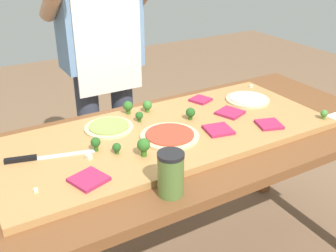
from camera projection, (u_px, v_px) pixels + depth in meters
prep_table at (176, 158)px, 1.66m from camera, size 1.88×0.81×0.78m
cutting_board at (167, 134)px, 1.62m from camera, size 1.37×0.57×0.03m
chefs_knife at (38, 158)px, 1.41m from camera, size 0.31×0.10×0.02m
pizza_whole_tomato_red at (170, 136)px, 1.56m from camera, size 0.23×0.23×0.02m
pizza_whole_cheese_artichoke at (248, 99)px, 1.90m from camera, size 0.21×0.21×0.02m
pizza_whole_pesto_green at (109, 127)px, 1.63m from camera, size 0.20×0.20×0.02m
pizza_slice_far_right at (218, 130)px, 1.61m from camera, size 0.12×0.12×0.01m
pizza_slice_near_left at (269, 124)px, 1.66m from camera, size 0.12×0.12×0.01m
pizza_slice_center at (89, 179)px, 1.29m from camera, size 0.13×0.13×0.01m
pizza_slice_far_left at (230, 113)px, 1.76m from camera, size 0.13×0.13×0.01m
pizza_slice_near_right at (201, 100)px, 1.90m from camera, size 0.11×0.11×0.01m
broccoli_floret_front_mid at (147, 106)px, 1.77m from camera, size 0.04×0.04×0.05m
broccoli_floret_center_right at (117, 148)px, 1.44m from camera, size 0.03×0.03×0.04m
broccoli_floret_front_right at (139, 116)px, 1.68m from camera, size 0.03×0.03×0.04m
broccoli_floret_back_mid at (190, 113)px, 1.70m from camera, size 0.04×0.04×0.05m
broccoli_floret_front_left at (128, 106)px, 1.75m from camera, size 0.04×0.04×0.06m
broccoli_floret_back_right at (144, 146)px, 1.42m from camera, size 0.05×0.05×0.07m
broccoli_floret_back_left at (96, 143)px, 1.45m from camera, size 0.04×0.04×0.05m
broccoli_floret_center_left at (324, 114)px, 1.71m from camera, size 0.03×0.03×0.04m
cheese_crumble_a at (89, 157)px, 1.41m from camera, size 0.02×0.02×0.02m
cheese_crumble_b at (251, 86)px, 2.06m from camera, size 0.02×0.02×0.01m
cheese_crumble_c at (36, 190)px, 1.23m from camera, size 0.01×0.01×0.01m
sauce_jar at (171, 174)px, 1.24m from camera, size 0.09×0.09×0.15m
cook_center at (102, 48)px, 2.03m from camera, size 0.54×0.39×1.67m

